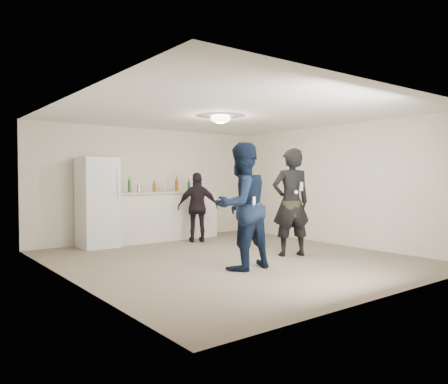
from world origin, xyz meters
TOP-DOWN VIEW (x-y plane):
  - floor at (0.00, 0.00)m, footprint 6.00×6.00m
  - ceiling at (0.00, 0.00)m, footprint 6.00×6.00m
  - wall_back at (0.00, 3.00)m, footprint 6.00×0.00m
  - wall_front at (0.00, -3.00)m, footprint 6.00×0.00m
  - wall_left at (-2.75, 0.00)m, footprint 0.00×6.00m
  - wall_right at (2.75, 0.00)m, footprint 0.00×6.00m
  - counter at (0.16, 2.67)m, footprint 2.60×0.56m
  - counter_top at (0.16, 2.67)m, footprint 2.68×0.64m
  - fridge at (-1.37, 2.60)m, footprint 0.70×0.70m
  - fridge_handle at (-1.09, 2.23)m, footprint 0.02×0.02m
  - ceiling_dome at (0.00, 0.30)m, footprint 0.36×0.36m
  - shaker at (-0.41, 2.70)m, footprint 0.08×0.08m
  - man at (-0.41, -0.78)m, footprint 0.97×0.77m
  - woman at (1.03, -0.43)m, footprint 0.82×0.69m
  - camo_shorts at (1.03, -0.43)m, footprint 0.34×0.34m
  - spectator at (0.62, 1.95)m, footprint 0.96×0.73m
  - remote_man at (-0.41, -1.06)m, footprint 0.04×0.04m
  - nunchuk_man at (-0.29, -1.03)m, footprint 0.07×0.07m
  - remote_woman at (1.03, -0.68)m, footprint 0.04×0.04m
  - nunchuk_woman at (0.93, -0.65)m, footprint 0.07×0.07m
  - bottle_cluster at (0.19, 2.63)m, footprint 1.57×0.30m

SIDE VIEW (x-z plane):
  - floor at x=0.00m, z-range 0.00..0.00m
  - counter at x=0.16m, z-range 0.00..1.05m
  - spectator at x=0.62m, z-range 0.00..1.51m
  - camo_shorts at x=1.03m, z-range 0.71..0.99m
  - fridge at x=-1.37m, z-range 0.00..1.80m
  - woman at x=1.03m, z-range 0.00..1.92m
  - man at x=-0.41m, z-range 0.00..1.94m
  - nunchuk_man at x=-0.29m, z-range 0.95..1.01m
  - remote_man at x=-0.41m, z-range 0.98..1.12m
  - counter_top at x=0.16m, z-range 1.05..1.09m
  - nunchuk_woman at x=0.93m, z-range 1.11..1.18m
  - shaker at x=-0.41m, z-range 1.09..1.26m
  - bottle_cluster at x=0.19m, z-range 1.07..1.33m
  - wall_back at x=0.00m, z-range -1.75..4.25m
  - wall_front at x=0.00m, z-range -1.75..4.25m
  - wall_left at x=-2.75m, z-range -1.75..4.25m
  - wall_right at x=2.75m, z-range -1.75..4.25m
  - remote_woman at x=1.03m, z-range 1.18..1.32m
  - fridge_handle at x=-1.09m, z-range 1.00..1.60m
  - ceiling_dome at x=0.00m, z-range 2.37..2.53m
  - ceiling at x=0.00m, z-range 2.50..2.50m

